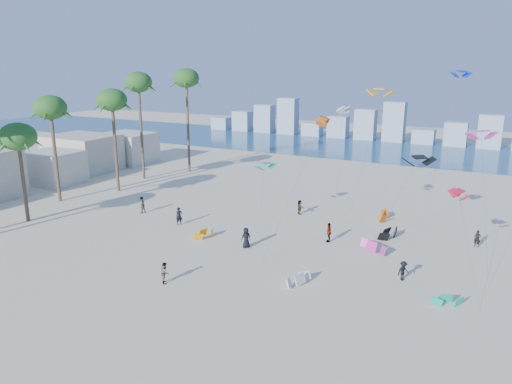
% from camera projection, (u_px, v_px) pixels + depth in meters
% --- Properties ---
extents(ground, '(220.00, 220.00, 0.00)m').
position_uv_depth(ground, '(114.00, 299.00, 34.46)').
color(ground, beige).
rests_on(ground, ground).
extents(ocean, '(220.00, 220.00, 0.00)m').
position_uv_depth(ocean, '(374.00, 148.00, 95.94)').
color(ocean, navy).
rests_on(ocean, ground).
extents(kitesurfer_near, '(0.78, 0.81, 1.87)m').
position_uv_depth(kitesurfer_near, '(179.00, 216.00, 50.04)').
color(kitesurfer_near, black).
rests_on(kitesurfer_near, ground).
extents(kitesurfer_mid, '(0.97, 1.01, 1.65)m').
position_uv_depth(kitesurfer_mid, '(165.00, 273.00, 36.80)').
color(kitesurfer_mid, gray).
rests_on(kitesurfer_mid, ground).
extents(kitesurfers_far, '(34.81, 13.26, 1.89)m').
position_uv_depth(kitesurfers_far, '(280.00, 226.00, 47.20)').
color(kitesurfers_far, black).
rests_on(kitesurfers_far, ground).
extents(grounded_kites, '(24.48, 21.81, 0.95)m').
position_uv_depth(grounded_kites, '(351.00, 242.00, 44.18)').
color(grounded_kites, '#FB9F0D').
rests_on(grounded_kites, ground).
extents(flying_kites, '(22.39, 22.90, 15.93)m').
position_uv_depth(flying_kites, '(383.00, 122.00, 47.05)').
color(flying_kites, '#0EAA86').
rests_on(flying_kites, ground).
extents(palm_row, '(8.12, 44.80, 15.59)m').
position_uv_depth(palm_row, '(65.00, 105.00, 55.16)').
color(palm_row, brown).
rests_on(palm_row, ground).
extents(beachfront_buildings, '(11.50, 43.00, 6.00)m').
position_uv_depth(beachfront_buildings, '(38.00, 165.00, 66.78)').
color(beachfront_buildings, beige).
rests_on(beachfront_buildings, ground).
extents(distant_skyline, '(85.00, 3.00, 8.40)m').
position_uv_depth(distant_skyline, '(382.00, 126.00, 104.22)').
color(distant_skyline, '#9EADBF').
rests_on(distant_skyline, ground).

